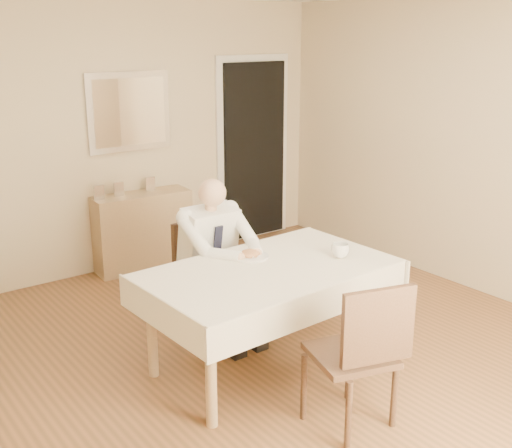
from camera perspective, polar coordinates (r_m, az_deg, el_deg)
room at (r=4.32m, az=2.79°, el=3.35°), size 5.00×5.02×2.60m
doorway at (r=7.22m, az=-0.21°, el=6.48°), size 0.96×0.07×2.10m
mirror at (r=6.37m, az=-11.20°, el=9.76°), size 0.86×0.04×0.76m
dining_table at (r=4.42m, az=1.12°, el=-4.90°), size 1.75×1.08×0.75m
chair_far at (r=5.16m, az=-4.89°, el=-3.91°), size 0.44×0.44×0.86m
chair_near at (r=3.84m, az=9.36°, el=-10.88°), size 0.56×0.56×0.95m
seated_man at (r=4.87m, az=-3.18°, el=-2.55°), size 0.48×0.72×1.24m
plate at (r=4.57m, az=-0.51°, el=-2.90°), size 0.26×0.26×0.02m
food at (r=4.57m, az=-0.51°, el=-2.64°), size 0.14×0.14×0.06m
knife at (r=4.55m, az=0.35°, el=-2.80°), size 0.01×0.13×0.01m
fork at (r=4.50m, az=-0.46°, el=-3.01°), size 0.01×0.13×0.01m
coffee_mug at (r=4.61m, az=7.50°, el=-2.35°), size 0.13×0.13×0.10m
sideboard at (r=6.49m, az=-10.03°, el=-0.61°), size 0.98×0.40×0.77m
photo_frame_left at (r=6.21m, az=-13.77°, el=2.72°), size 0.10×0.02×0.14m
photo_frame_center at (r=6.31m, az=-12.11°, el=3.05°), size 0.10×0.02×0.14m
photo_frame_right at (r=6.46m, az=-9.39°, el=3.54°), size 0.10×0.02×0.14m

